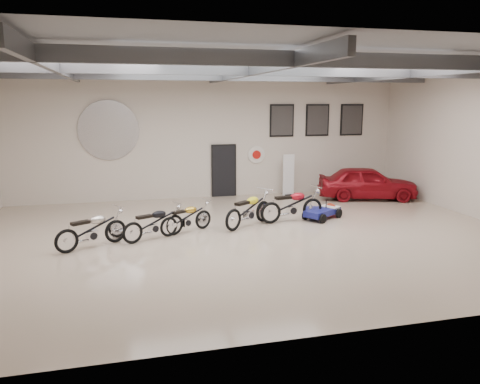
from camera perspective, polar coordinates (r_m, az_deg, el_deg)
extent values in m
cube|color=tan|center=(13.80, 1.22, -5.42)|extent=(16.00, 12.00, 0.01)
cube|color=gray|center=(13.27, 1.31, 15.75)|extent=(16.00, 12.00, 0.01)
cube|color=beige|center=(19.13, -3.53, 6.81)|extent=(16.00, 0.02, 5.00)
cube|color=black|center=(19.34, -2.00, 2.55)|extent=(0.92, 0.08, 2.10)
imported|color=maroon|center=(19.54, 15.25, 1.11)|extent=(2.61, 4.19, 1.33)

